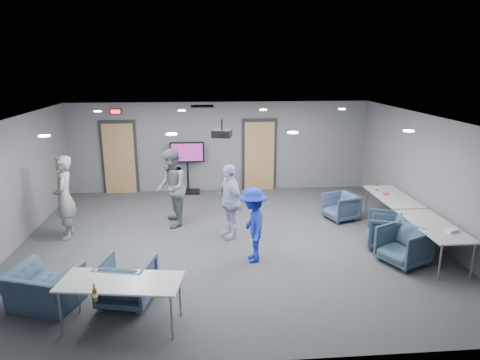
{
  "coord_description": "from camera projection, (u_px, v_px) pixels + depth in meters",
  "views": [
    {
      "loc": [
        -0.48,
        -8.75,
        3.8
      ],
      "look_at": [
        0.33,
        0.7,
        1.2
      ],
      "focal_mm": 32.0,
      "sensor_mm": 36.0,
      "label": 1
    }
  ],
  "objects": [
    {
      "name": "floor",
      "position": [
        228.0,
        241.0,
        9.45
      ],
      "size": [
        9.0,
        9.0,
        0.0
      ],
      "primitive_type": "plane",
      "color": "#35383C",
      "rests_on": "ground"
    },
    {
      "name": "ceiling",
      "position": [
        227.0,
        119.0,
        8.74
      ],
      "size": [
        9.0,
        9.0,
        0.0
      ],
      "primitive_type": "plane",
      "rotation": [
        3.14,
        0.0,
        0.0
      ],
      "color": "silver",
      "rests_on": "wall_back"
    },
    {
      "name": "wall_back",
      "position": [
        220.0,
        147.0,
        12.94
      ],
      "size": [
        9.0,
        0.02,
        2.7
      ],
      "primitive_type": "cube",
      "color": "slate",
      "rests_on": "floor"
    },
    {
      "name": "wall_front",
      "position": [
        246.0,
        269.0,
        5.25
      ],
      "size": [
        9.0,
        0.02,
        2.7
      ],
      "primitive_type": "cube",
      "color": "slate",
      "rests_on": "floor"
    },
    {
      "name": "wall_left",
      "position": [
        8.0,
        187.0,
        8.73
      ],
      "size": [
        0.02,
        8.0,
        2.7
      ],
      "primitive_type": "cube",
      "color": "slate",
      "rests_on": "floor"
    },
    {
      "name": "wall_right",
      "position": [
        430.0,
        178.0,
        9.47
      ],
      "size": [
        0.02,
        8.0,
        2.7
      ],
      "primitive_type": "cube",
      "color": "slate",
      "rests_on": "floor"
    },
    {
      "name": "door_left",
      "position": [
        119.0,
        158.0,
        12.73
      ],
      "size": [
        1.06,
        0.17,
        2.24
      ],
      "color": "black",
      "rests_on": "wall_back"
    },
    {
      "name": "door_right",
      "position": [
        259.0,
        156.0,
        13.07
      ],
      "size": [
        1.06,
        0.17,
        2.24
      ],
      "color": "black",
      "rests_on": "wall_back"
    },
    {
      "name": "exit_sign",
      "position": [
        116.0,
        112.0,
        12.34
      ],
      "size": [
        0.32,
        0.08,
        0.16
      ],
      "color": "black",
      "rests_on": "wall_back"
    },
    {
      "name": "hvac_diffuser",
      "position": [
        202.0,
        106.0,
        11.4
      ],
      "size": [
        0.6,
        0.6,
        0.03
      ],
      "primitive_type": "cube",
      "color": "black",
      "rests_on": "ceiling"
    },
    {
      "name": "downlights",
      "position": [
        227.0,
        119.0,
        8.75
      ],
      "size": [
        6.18,
        3.78,
        0.02
      ],
      "color": "white",
      "rests_on": "ceiling"
    },
    {
      "name": "person_a",
      "position": [
        64.0,
        198.0,
        9.42
      ],
      "size": [
        0.55,
        0.75,
        1.87
      ],
      "primitive_type": "imported",
      "rotation": [
        0.0,
        0.0,
        -1.41
      ],
      "color": "gray",
      "rests_on": "floor"
    },
    {
      "name": "person_b",
      "position": [
        171.0,
        188.0,
        10.12
      ],
      "size": [
        0.81,
        0.99,
        1.88
      ],
      "primitive_type": "imported",
      "rotation": [
        0.0,
        0.0,
        -1.46
      ],
      "color": "slate",
      "rests_on": "floor"
    },
    {
      "name": "person_c",
      "position": [
        229.0,
        201.0,
        9.47
      ],
      "size": [
        0.76,
        1.07,
        1.69
      ],
      "primitive_type": "imported",
      "rotation": [
        0.0,
        0.0,
        -1.17
      ],
      "color": "#B3BDE6",
      "rests_on": "floor"
    },
    {
      "name": "person_d",
      "position": [
        253.0,
        225.0,
        8.34
      ],
      "size": [
        0.59,
        0.99,
        1.5
      ],
      "primitive_type": "imported",
      "rotation": [
        0.0,
        0.0,
        -1.54
      ],
      "color": "#1B2EB5",
      "rests_on": "floor"
    },
    {
      "name": "chair_right_a",
      "position": [
        341.0,
        207.0,
        10.69
      ],
      "size": [
        0.91,
        0.9,
        0.66
      ],
      "primitive_type": "imported",
      "rotation": [
        0.0,
        0.0,
        -1.24
      ],
      "color": "#3C4C69",
      "rests_on": "floor"
    },
    {
      "name": "chair_right_b",
      "position": [
        387.0,
        231.0,
        9.06
      ],
      "size": [
        1.03,
        1.02,
        0.74
      ],
      "primitive_type": "imported",
      "rotation": [
        0.0,
        0.0,
        -1.92
      ],
      "color": "#314456",
      "rests_on": "floor"
    },
    {
      "name": "chair_right_c",
      "position": [
        404.0,
        246.0,
        8.31
      ],
      "size": [
        1.08,
        1.07,
        0.74
      ],
      "primitive_type": "imported",
      "rotation": [
        0.0,
        0.0,
        -1.12
      ],
      "color": "#34495A",
      "rests_on": "floor"
    },
    {
      "name": "chair_front_a",
      "position": [
        127.0,
        281.0,
        6.93
      ],
      "size": [
        0.98,
        1.0,
        0.76
      ],
      "primitive_type": "imported",
      "rotation": [
        0.0,
        0.0,
        2.92
      ],
      "color": "#3D5069",
      "rests_on": "floor"
    },
    {
      "name": "chair_front_b",
      "position": [
        43.0,
        288.0,
        6.81
      ],
      "size": [
        1.26,
        1.18,
        0.67
      ],
      "primitive_type": "imported",
      "rotation": [
        0.0,
        0.0,
        2.83
      ],
      "color": "#3D536A",
      "rests_on": "floor"
    },
    {
      "name": "table_right_a",
      "position": [
        393.0,
        198.0,
        10.23
      ],
      "size": [
        0.77,
        1.84,
        0.73
      ],
      "rotation": [
        0.0,
        0.0,
        1.57
      ],
      "color": "#A6A9AB",
      "rests_on": "floor"
    },
    {
      "name": "table_right_b",
      "position": [
        434.0,
        227.0,
        8.41
      ],
      "size": [
        0.77,
        1.85,
        0.73
      ],
      "rotation": [
        0.0,
        0.0,
        1.57
      ],
      "color": "#A6A9AB",
      "rests_on": "floor"
    },
    {
      "name": "table_front_left",
      "position": [
        121.0,
        284.0,
        6.25
      ],
      "size": [
        1.87,
        1.0,
        0.73
      ],
      "rotation": [
        0.0,
        0.0,
        -0.15
      ],
      "color": "#A6A9AB",
      "rests_on": "floor"
    },
    {
      "name": "bottle_front",
      "position": [
        95.0,
        295.0,
        5.69
      ],
      "size": [
        0.07,
        0.07,
        0.25
      ],
      "color": "brown",
      "rests_on": "table_front_left"
    },
    {
      "name": "bottle_right",
      "position": [
        377.0,
        187.0,
        10.64
      ],
      "size": [
        0.06,
        0.06,
        0.24
      ],
      "color": "brown",
      "rests_on": "table_right_a"
    },
    {
      "name": "snack_box",
      "position": [
        385.0,
        194.0,
        10.33
      ],
      "size": [
        0.19,
        0.14,
        0.04
      ],
      "primitive_type": "cube",
      "rotation": [
        0.0,
        0.0,
        0.19
      ],
      "color": "#DB4836",
      "rests_on": "table_right_a"
    },
    {
      "name": "wrapper",
      "position": [
        451.0,
        230.0,
        8.04
      ],
      "size": [
        0.28,
        0.24,
        0.05
      ],
      "primitive_type": "cube",
      "rotation": [
        0.0,
        0.0,
        0.37
      ],
      "color": "silver",
      "rests_on": "table_right_b"
    },
    {
      "name": "tv_stand",
      "position": [
        188.0,
        164.0,
        12.74
      ],
      "size": [
        1.02,
        0.48,
        1.56
      ],
      "color": "black",
      "rests_on": "floor"
    },
    {
      "name": "projector",
      "position": [
        222.0,
        133.0,
        8.79
      ],
      "size": [
        0.45,
        0.41,
        0.37
      ],
      "rotation": [
        0.0,
        0.0,
        -0.26
      ],
      "color": "black",
      "rests_on": "ceiling"
    }
  ]
}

